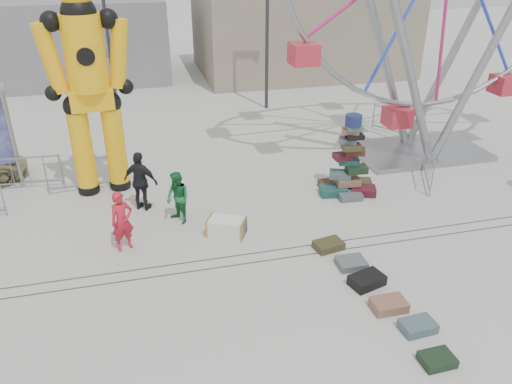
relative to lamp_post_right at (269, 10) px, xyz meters
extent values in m
plane|color=#9E9E99|center=(-3.09, -13.00, -4.48)|extent=(90.00, 90.00, 0.00)
cube|color=#47443F|center=(-3.09, -12.40, -4.48)|extent=(40.00, 0.04, 0.01)
cube|color=#47443F|center=(-3.09, -12.00, -4.48)|extent=(40.00, 0.04, 0.01)
cube|color=gray|center=(3.91, 7.00, -1.98)|extent=(12.00, 8.00, 5.00)
cube|color=gray|center=(-9.09, 9.00, -2.28)|extent=(10.00, 8.00, 4.40)
cylinder|color=#2D2D30|center=(-0.09, 0.00, -0.48)|extent=(0.16, 0.16, 8.00)
cylinder|color=#2D2D30|center=(-7.09, 2.00, -0.48)|extent=(0.16, 0.16, 8.00)
cube|color=#194C47|center=(-0.43, -9.38, -4.35)|extent=(0.92, 0.71, 0.27)
cube|color=#4C141F|center=(0.49, -9.58, -4.36)|extent=(0.93, 0.79, 0.25)
cube|color=#472217|center=(-0.32, -8.87, -4.37)|extent=(0.74, 0.51, 0.23)
cube|color=#3D3C1E|center=(0.60, -9.07, -4.36)|extent=(0.87, 0.72, 0.25)
cube|color=#595D61|center=(-0.04, -9.79, -4.38)|extent=(0.74, 0.53, 0.21)
cube|color=black|center=(0.19, -8.76, -4.37)|extent=(0.81, 0.67, 0.23)
cube|color=#8C5E47|center=(0.06, -9.33, -4.09)|extent=(0.80, 0.60, 0.23)
cube|color=#476166|center=(-0.19, -9.24, -3.87)|extent=(0.80, 0.69, 0.21)
cube|color=black|center=(0.28, -9.40, -3.66)|extent=(0.69, 0.50, 0.21)
cube|color=#194C47|center=(0.10, -9.17, -3.46)|extent=(0.72, 0.57, 0.19)
cube|color=#4C141F|center=(-0.10, -9.18, -3.28)|extent=(0.62, 0.43, 0.19)
cube|color=#472217|center=(0.23, -9.31, -3.09)|extent=(0.68, 0.58, 0.19)
cube|color=#3D3C1E|center=(0.05, -9.38, -2.91)|extent=(0.63, 0.46, 0.17)
cube|color=#595D61|center=(-0.02, -9.22, -2.74)|extent=(0.65, 0.57, 0.17)
cube|color=black|center=(0.14, -9.35, -2.58)|extent=(0.55, 0.40, 0.15)
cube|color=#8C5E47|center=(0.02, -9.26, -2.44)|extent=(0.58, 0.47, 0.15)
cube|color=#476166|center=(0.09, -9.36, -2.30)|extent=(0.50, 0.34, 0.13)
cylinder|color=navy|center=(0.06, -9.33, -2.07)|extent=(0.50, 0.50, 0.34)
sphere|color=black|center=(-7.96, -7.32, -4.35)|extent=(0.68, 0.68, 0.68)
cylinder|color=#FCB40D|center=(-7.96, -7.32, -3.06)|extent=(0.62, 0.62, 2.85)
sphere|color=black|center=(-7.96, -7.32, -1.63)|extent=(0.71, 0.71, 0.71)
sphere|color=black|center=(-6.99, -7.22, -4.35)|extent=(0.68, 0.68, 0.68)
cylinder|color=#FCB40D|center=(-6.99, -7.22, -3.06)|extent=(0.62, 0.62, 2.85)
sphere|color=black|center=(-6.99, -7.22, -1.63)|extent=(0.71, 0.71, 0.71)
cube|color=#FCB40D|center=(-7.47, -7.27, -1.45)|extent=(1.31, 0.84, 0.62)
cylinder|color=#FCB40D|center=(-7.47, -7.27, -0.11)|extent=(1.16, 1.16, 2.14)
sphere|color=black|center=(-7.47, -7.27, 0.96)|extent=(0.98, 0.98, 0.98)
sphere|color=black|center=(-8.23, -7.34, 0.78)|extent=(0.57, 0.57, 0.57)
cylinder|color=#FCB40D|center=(-8.41, -7.36, -0.20)|extent=(0.78, 0.54, 2.01)
sphere|color=black|center=(-8.50, -7.37, -1.18)|extent=(0.46, 0.46, 0.46)
sphere|color=black|center=(-6.72, -7.19, 0.78)|extent=(0.57, 0.57, 0.57)
cylinder|color=#FCB40D|center=(-6.54, -7.17, -0.20)|extent=(0.78, 0.54, 2.01)
sphere|color=black|center=(-6.45, -7.16, -1.18)|extent=(0.46, 0.46, 0.46)
cube|color=gray|center=(3.98, -6.95, -4.39)|extent=(4.82, 2.92, 0.19)
cylinder|color=gray|center=(2.45, -7.83, -0.64)|extent=(3.34, 0.32, 7.78)
cylinder|color=gray|center=(5.52, -7.80, -0.64)|extent=(3.34, 0.32, 7.78)
cylinder|color=gray|center=(2.44, -6.10, -0.64)|extent=(3.34, 0.32, 7.78)
cylinder|color=gray|center=(5.51, -6.07, -0.64)|extent=(3.34, 0.32, 7.78)
cube|color=#B32633|center=(3.98, -6.95, -3.04)|extent=(0.87, 0.87, 0.67)
cylinder|color=gray|center=(-10.16, -6.06, -2.86)|extent=(0.11, 0.11, 3.24)
cube|color=silver|center=(-4.19, -10.92, -4.25)|extent=(1.17, 0.99, 0.47)
cube|color=#3D3C1E|center=(-1.73, -12.25, -4.38)|extent=(0.82, 0.64, 0.20)
cube|color=#595D61|center=(-1.48, -13.13, -4.39)|extent=(0.71, 0.60, 0.18)
cube|color=black|center=(-1.43, -13.92, -4.36)|extent=(0.92, 0.72, 0.25)
cube|color=#8C5E47|center=(-1.34, -14.83, -4.37)|extent=(0.75, 0.51, 0.22)
cube|color=#476166|center=(-1.07, -15.58, -4.38)|extent=(0.74, 0.53, 0.21)
cube|color=black|center=(-1.19, -16.49, -4.39)|extent=(0.65, 0.49, 0.18)
imported|color=red|center=(-6.90, -10.94, -3.67)|extent=(0.70, 0.59, 1.63)
imported|color=#18622F|center=(-5.37, -9.90, -3.72)|extent=(0.88, 0.94, 1.53)
imported|color=black|center=(-6.33, -8.86, -3.57)|extent=(1.15, 0.93, 1.82)
camera|label=1|loc=(-6.27, -22.47, 2.76)|focal=35.00mm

